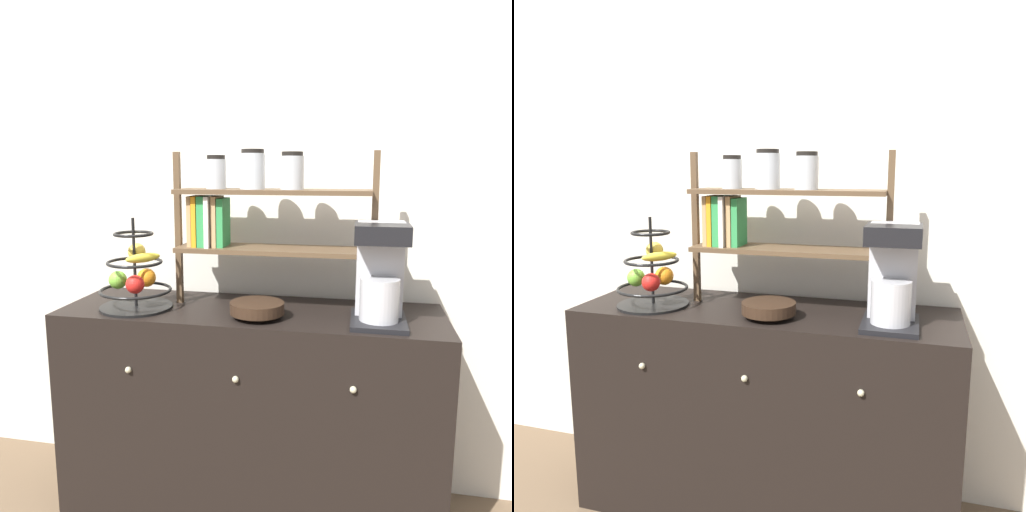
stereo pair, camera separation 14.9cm
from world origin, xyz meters
TOP-DOWN VIEW (x-y plane):
  - wall_back at (0.00, 0.52)m, footprint 7.00×0.05m
  - sideboard at (0.00, 0.24)m, footprint 1.49×0.49m
  - coffee_maker at (0.49, 0.18)m, footprint 0.19×0.25m
  - fruit_stand at (-0.45, 0.17)m, footprint 0.29×0.29m
  - wooden_bowl at (0.05, 0.13)m, footprint 0.20×0.20m
  - shelf_hutch at (-0.00, 0.28)m, footprint 0.80×0.20m

SIDE VIEW (x-z plane):
  - sideboard at x=0.00m, z-range 0.00..0.86m
  - wooden_bowl at x=0.05m, z-range 0.86..0.92m
  - fruit_stand at x=-0.45m, z-range 0.79..1.15m
  - coffee_maker at x=0.49m, z-range 0.86..1.22m
  - shelf_hutch at x=0.00m, z-range 0.94..1.56m
  - wall_back at x=0.00m, z-range 0.00..2.60m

